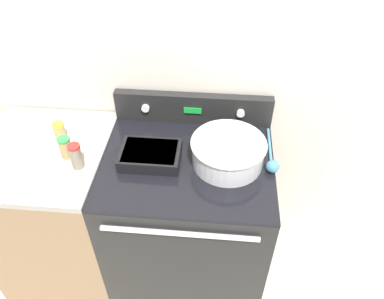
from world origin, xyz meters
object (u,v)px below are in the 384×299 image
Objects in this scene: mixing_bowl at (228,151)px; ladle at (272,162)px; spice_jar_green_cap at (66,147)px; casserole_dish at (150,155)px; spice_jar_red_cap at (76,156)px; spice_jar_yellow_cap at (60,131)px.

mixing_bowl is 1.06× the size of ladle.
ladle is at bearing 1.68° from spice_jar_green_cap.
spice_jar_green_cap is (-0.95, -0.03, 0.04)m from ladle.
spice_jar_green_cap is (-0.39, -0.02, 0.03)m from casserole_dish.
ladle is (0.20, -0.01, -0.05)m from mixing_bowl.
spice_jar_red_cap is 1.15× the size of spice_jar_green_cap.
spice_jar_green_cap is at bearing -177.11° from mixing_bowl.
mixing_bowl is 0.36m from casserole_dish.
spice_jar_red_cap reaches higher than casserole_dish.
casserole_dish is 0.48m from spice_jar_yellow_cap.
spice_jar_red_cap is at bearing -171.62° from mixing_bowl.
ladle is 1.03m from spice_jar_yellow_cap.
spice_jar_red_cap reaches higher than mixing_bowl.
casserole_dish is 0.33m from spice_jar_red_cap.
spice_jar_green_cap is (-0.07, 0.06, -0.01)m from spice_jar_red_cap.
mixing_bowl reaches higher than spice_jar_green_cap.
casserole_dish and ladle have the same top height.
ladle is 2.98× the size of spice_jar_green_cap.
spice_jar_yellow_cap reaches higher than ladle.
casserole_dish is at bearing 14.57° from spice_jar_red_cap.
mixing_bowl is 0.75m from spice_jar_green_cap.
casserole_dish is (-0.36, -0.02, -0.04)m from mixing_bowl.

